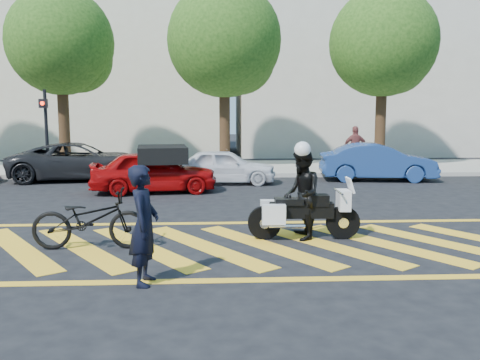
{
  "coord_description": "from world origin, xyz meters",
  "views": [
    {
      "loc": [
        -0.42,
        -8.96,
        2.43
      ],
      "look_at": [
        0.09,
        1.17,
        1.05
      ],
      "focal_mm": 38.0,
      "sensor_mm": 36.0,
      "label": 1
    }
  ],
  "objects_px": {
    "red_convertible": "(154,171)",
    "police_motorcycle": "(302,213)",
    "officer_bike": "(144,225)",
    "officer_moto": "(302,195)",
    "parked_right": "(377,162)",
    "bicycle": "(90,219)",
    "parked_mid_left": "(80,161)",
    "parked_mid_right": "(224,166)"
  },
  "relations": [
    {
      "from": "red_convertible",
      "to": "police_motorcycle",
      "type": "bearing_deg",
      "value": -156.41
    },
    {
      "from": "officer_bike",
      "to": "officer_moto",
      "type": "bearing_deg",
      "value": -42.92
    },
    {
      "from": "red_convertible",
      "to": "parked_right",
      "type": "height_order",
      "value": "parked_right"
    },
    {
      "from": "officer_bike",
      "to": "officer_moto",
      "type": "distance_m",
      "value": 3.58
    },
    {
      "from": "bicycle",
      "to": "red_convertible",
      "type": "relative_size",
      "value": 0.54
    },
    {
      "from": "police_motorcycle",
      "to": "officer_bike",
      "type": "bearing_deg",
      "value": -136.04
    },
    {
      "from": "officer_bike",
      "to": "parked_right",
      "type": "xyz_separation_m",
      "value": [
        6.71,
        10.49,
        -0.19
      ]
    },
    {
      "from": "officer_moto",
      "to": "bicycle",
      "type": "bearing_deg",
      "value": -80.82
    },
    {
      "from": "police_motorcycle",
      "to": "parked_mid_left",
      "type": "bearing_deg",
      "value": 127.97
    },
    {
      "from": "parked_mid_left",
      "to": "bicycle",
      "type": "bearing_deg",
      "value": -171.47
    },
    {
      "from": "officer_bike",
      "to": "police_motorcycle",
      "type": "distance_m",
      "value": 3.61
    },
    {
      "from": "parked_mid_left",
      "to": "officer_moto",
      "type": "bearing_deg",
      "value": -150.7
    },
    {
      "from": "parked_right",
      "to": "officer_moto",
      "type": "bearing_deg",
      "value": 159.26
    },
    {
      "from": "officer_moto",
      "to": "parked_mid_left",
      "type": "bearing_deg",
      "value": -142.09
    },
    {
      "from": "bicycle",
      "to": "parked_right",
      "type": "xyz_separation_m",
      "value": [
        7.93,
        8.59,
        0.12
      ]
    },
    {
      "from": "officer_moto",
      "to": "parked_right",
      "type": "bearing_deg",
      "value": 154.8
    },
    {
      "from": "bicycle",
      "to": "police_motorcycle",
      "type": "bearing_deg",
      "value": -83.01
    },
    {
      "from": "parked_mid_right",
      "to": "parked_mid_left",
      "type": "bearing_deg",
      "value": 79.15
    },
    {
      "from": "officer_bike",
      "to": "bicycle",
      "type": "xyz_separation_m",
      "value": [
        -1.22,
        1.9,
        -0.32
      ]
    },
    {
      "from": "officer_bike",
      "to": "police_motorcycle",
      "type": "height_order",
      "value": "officer_bike"
    },
    {
      "from": "parked_mid_right",
      "to": "parked_right",
      "type": "height_order",
      "value": "parked_right"
    },
    {
      "from": "officer_moto",
      "to": "officer_bike",
      "type": "bearing_deg",
      "value": -45.9
    },
    {
      "from": "red_convertible",
      "to": "officer_bike",
      "type": "bearing_deg",
      "value": 178.35
    },
    {
      "from": "police_motorcycle",
      "to": "officer_moto",
      "type": "relative_size",
      "value": 1.24
    },
    {
      "from": "bicycle",
      "to": "parked_mid_right",
      "type": "height_order",
      "value": "parked_mid_right"
    },
    {
      "from": "officer_moto",
      "to": "parked_mid_right",
      "type": "relative_size",
      "value": 0.5
    },
    {
      "from": "bicycle",
      "to": "parked_mid_right",
      "type": "bearing_deg",
      "value": -18.0
    },
    {
      "from": "red_convertible",
      "to": "parked_mid_left",
      "type": "height_order",
      "value": "parked_mid_left"
    },
    {
      "from": "police_motorcycle",
      "to": "red_convertible",
      "type": "xyz_separation_m",
      "value": [
        -3.49,
        5.79,
        0.12
      ]
    },
    {
      "from": "parked_mid_right",
      "to": "bicycle",
      "type": "bearing_deg",
      "value": 164.95
    },
    {
      "from": "bicycle",
      "to": "officer_bike",
      "type": "bearing_deg",
      "value": -148.05
    },
    {
      "from": "bicycle",
      "to": "parked_mid_left",
      "type": "distance_m",
      "value": 9.61
    },
    {
      "from": "parked_mid_right",
      "to": "police_motorcycle",
      "type": "bearing_deg",
      "value": -167.57
    },
    {
      "from": "bicycle",
      "to": "parked_mid_left",
      "type": "height_order",
      "value": "parked_mid_left"
    },
    {
      "from": "officer_bike",
      "to": "bicycle",
      "type": "height_order",
      "value": "officer_bike"
    },
    {
      "from": "parked_mid_left",
      "to": "parked_right",
      "type": "relative_size",
      "value": 1.2
    },
    {
      "from": "parked_right",
      "to": "police_motorcycle",
      "type": "bearing_deg",
      "value": 159.33
    },
    {
      "from": "red_convertible",
      "to": "parked_mid_right",
      "type": "distance_m",
      "value": 2.77
    },
    {
      "from": "red_convertible",
      "to": "parked_mid_right",
      "type": "xyz_separation_m",
      "value": [
        2.14,
        1.75,
        -0.05
      ]
    },
    {
      "from": "bicycle",
      "to": "parked_right",
      "type": "height_order",
      "value": "parked_right"
    },
    {
      "from": "parked_mid_left",
      "to": "parked_mid_right",
      "type": "relative_size",
      "value": 1.39
    },
    {
      "from": "parked_mid_left",
      "to": "police_motorcycle",
      "type": "bearing_deg",
      "value": -150.64
    }
  ]
}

